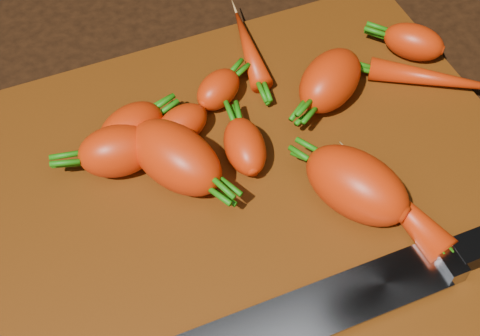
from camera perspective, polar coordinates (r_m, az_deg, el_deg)
name	(u,v)px	position (r m, az deg, el deg)	size (l,w,h in m)	color
ground	(244,200)	(0.59, 0.38, -2.75)	(2.00, 2.00, 0.01)	black
cutting_board	(244,193)	(0.58, 0.38, -2.14)	(0.50, 0.40, 0.01)	#6A310B
carrot_0	(131,129)	(0.60, -9.27, 3.33)	(0.06, 0.04, 0.04)	red
carrot_1	(117,151)	(0.58, -10.43, 1.44)	(0.07, 0.05, 0.05)	red
carrot_2	(176,157)	(0.57, -5.51, 0.93)	(0.09, 0.05, 0.05)	red
carrot_3	(357,185)	(0.55, 9.92, -1.44)	(0.09, 0.06, 0.06)	red
carrot_4	(330,80)	(0.63, 7.70, 7.42)	(0.08, 0.05, 0.05)	red
carrot_5	(218,89)	(0.63, -1.86, 6.72)	(0.05, 0.03, 0.03)	red
carrot_6	(414,42)	(0.70, 14.60, 10.37)	(0.06, 0.04, 0.04)	red
carrot_7	(249,48)	(0.68, 0.75, 10.23)	(0.11, 0.02, 0.02)	red
carrot_8	(437,79)	(0.67, 16.50, 7.30)	(0.13, 0.02, 0.02)	red
carrot_9	(399,204)	(0.57, 13.39, -3.04)	(0.11, 0.03, 0.03)	red
carrot_10	(245,146)	(0.58, 0.41, 1.85)	(0.06, 0.04, 0.04)	red
carrot_11	(182,124)	(0.60, -4.95, 3.77)	(0.05, 0.03, 0.03)	red
knife	(331,305)	(0.52, 7.78, -11.54)	(0.39, 0.04, 0.02)	gray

